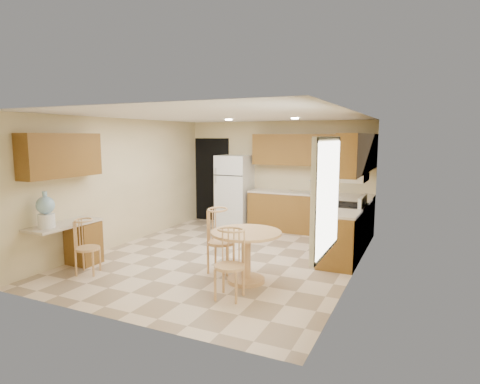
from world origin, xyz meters
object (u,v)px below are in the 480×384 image
at_px(refrigerator, 235,191).
at_px(chair_desk, 83,242).
at_px(chair_table_b, 226,259).
at_px(stove, 346,228).
at_px(water_crock, 46,211).
at_px(dining_table, 246,249).
at_px(chair_table_a, 218,235).

xyz_separation_m(refrigerator, chair_desk, (-0.60, -4.15, -0.33)).
bearing_deg(chair_table_b, stove, -115.02).
xyz_separation_m(stove, water_crock, (-3.92, -3.20, 0.55)).
distance_m(refrigerator, stove, 3.15).
xyz_separation_m(dining_table, chair_table_a, (-0.55, 0.15, 0.11)).
bearing_deg(chair_desk, water_crock, -82.17).
relative_size(stove, chair_table_b, 1.18).
bearing_deg(chair_desk, refrigerator, 149.10).
xyz_separation_m(refrigerator, dining_table, (1.81, -3.36, -0.35)).
distance_m(stove, chair_desk, 4.55).
xyz_separation_m(refrigerator, stove, (2.88, -1.22, -0.38)).
xyz_separation_m(chair_table_a, chair_table_b, (0.60, -0.89, -0.05)).
relative_size(stove, chair_desk, 1.27).
height_order(chair_desk, water_crock, water_crock).
bearing_deg(water_crock, stove, 39.18).
height_order(stove, chair_table_b, stove).
bearing_deg(refrigerator, chair_table_a, -68.52).
height_order(stove, chair_table_a, stove).
bearing_deg(chair_table_a, stove, 133.90).
bearing_deg(chair_desk, chair_table_b, 68.72).
distance_m(dining_table, chair_desk, 2.54).
bearing_deg(chair_table_a, chair_table_b, 27.01).
height_order(dining_table, chair_desk, chair_desk).
xyz_separation_m(stove, chair_desk, (-3.47, -2.93, 0.05)).
bearing_deg(stove, chair_desk, -139.83).
height_order(refrigerator, chair_table_b, refrigerator).
bearing_deg(chair_desk, chair_table_a, 94.44).
bearing_deg(chair_desk, stove, 107.49).
bearing_deg(water_crock, refrigerator, 76.64).
bearing_deg(chair_table_a, chair_desk, -69.79).
relative_size(dining_table, chair_table_a, 1.03).
relative_size(chair_table_b, water_crock, 1.66).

